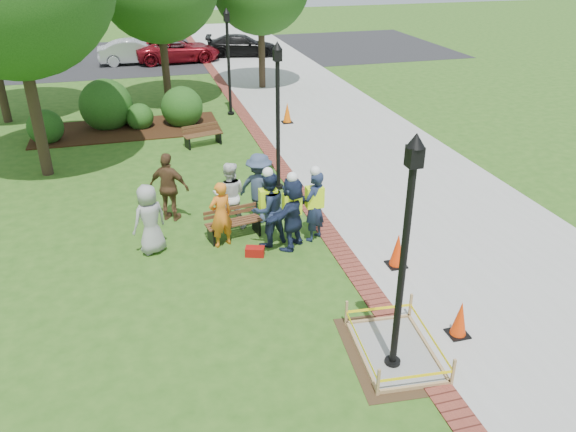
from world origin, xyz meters
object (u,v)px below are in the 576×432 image
object	(u,v)px
hivis_worker_a	(292,211)
cone_front	(460,320)
lamp_near	(405,242)
hivis_worker_b	(314,204)
bench_near	(234,229)
wet_concrete_pad	(396,342)
hivis_worker_c	(268,207)

from	to	relation	value
hivis_worker_a	cone_front	bearing A→B (deg)	-62.83
lamp_near	hivis_worker_b	distance (m)	4.97
bench_near	hivis_worker_a	bearing A→B (deg)	-33.22
bench_near	hivis_worker_a	world-z (taller)	hivis_worker_a
wet_concrete_pad	hivis_worker_c	distance (m)	4.75
hivis_worker_b	hivis_worker_c	distance (m)	1.13
cone_front	lamp_near	world-z (taller)	lamp_near
bench_near	hivis_worker_b	bearing A→B (deg)	-17.69
hivis_worker_a	hivis_worker_b	size ratio (longest dim) A/B	1.00
hivis_worker_a	hivis_worker_c	xyz separation A→B (m)	(-0.50, 0.30, 0.02)
wet_concrete_pad	hivis_worker_c	xyz separation A→B (m)	(-1.24, 4.53, 0.75)
hivis_worker_b	wet_concrete_pad	bearing A→B (deg)	-88.52
hivis_worker_b	cone_front	bearing A→B (deg)	-71.17
hivis_worker_a	hivis_worker_b	distance (m)	0.67
hivis_worker_a	wet_concrete_pad	bearing A→B (deg)	-80.05
lamp_near	hivis_worker_c	distance (m)	5.14
wet_concrete_pad	hivis_worker_b	xyz separation A→B (m)	(-0.11, 4.45, 0.73)
wet_concrete_pad	hivis_worker_a	size ratio (longest dim) A/B	1.25
bench_near	wet_concrete_pad	bearing A→B (deg)	-68.33
lamp_near	hivis_worker_a	size ratio (longest dim) A/B	2.19
hivis_worker_b	lamp_near	bearing A→B (deg)	-90.72
bench_near	hivis_worker_b	world-z (taller)	hivis_worker_b
hivis_worker_a	hivis_worker_c	size ratio (longest dim) A/B	0.97
hivis_worker_a	hivis_worker_b	world-z (taller)	hivis_worker_a
lamp_near	hivis_worker_c	bearing A→B (deg)	102.55
lamp_near	hivis_worker_a	world-z (taller)	lamp_near
lamp_near	wet_concrete_pad	bearing A→B (deg)	57.71
hivis_worker_c	cone_front	bearing A→B (deg)	-59.34
hivis_worker_b	hivis_worker_c	size ratio (longest dim) A/B	0.97
hivis_worker_b	hivis_worker_c	bearing A→B (deg)	176.38
bench_near	hivis_worker_a	distance (m)	1.68
wet_concrete_pad	hivis_worker_a	distance (m)	4.35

